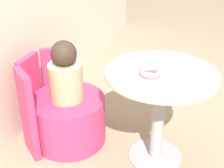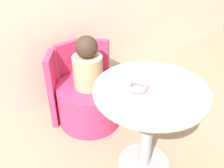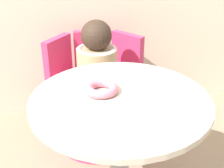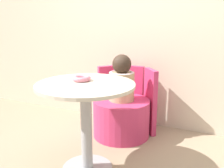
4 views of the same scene
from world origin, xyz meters
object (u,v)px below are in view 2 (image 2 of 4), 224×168
at_px(child_figure, 87,65).
at_px(donut, 137,86).
at_px(tub_chair, 90,103).
at_px(round_table, 149,112).

xyz_separation_m(child_figure, donut, (-0.07, -0.64, 0.14)).
distance_m(tub_chair, donut, 0.84).
bearing_deg(child_figure, round_table, -89.67).
height_order(tub_chair, donut, donut).
bearing_deg(child_figure, donut, -95.79).
height_order(child_figure, donut, child_figure).
relative_size(tub_chair, child_figure, 1.24).
relative_size(child_figure, donut, 3.22).
bearing_deg(round_table, tub_chair, 90.33).
bearing_deg(tub_chair, child_figure, 0.00).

